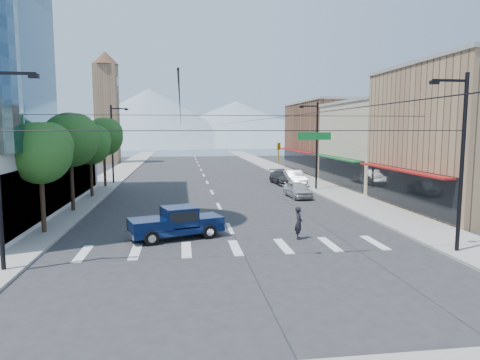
{
  "coord_description": "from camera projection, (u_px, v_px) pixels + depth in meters",
  "views": [
    {
      "loc": [
        -2.98,
        -20.42,
        6.26
      ],
      "look_at": [
        0.76,
        6.81,
        3.0
      ],
      "focal_mm": 32.0,
      "sensor_mm": 36.0,
      "label": 1
    }
  ],
  "objects": [
    {
      "name": "shop_far",
      "position": [
        339.0,
        138.0,
        62.69
      ],
      "size": [
        12.0,
        18.0,
        10.0
      ],
      "primitive_type": "cube",
      "color": "brown",
      "rests_on": "ground"
    },
    {
      "name": "tree_midfar",
      "position": [
        92.0,
        143.0,
        38.92
      ],
      "size": [
        3.65,
        3.64,
        6.71
      ],
      "color": "black",
      "rests_on": "ground"
    },
    {
      "name": "shop_mid",
      "position": [
        392.0,
        145.0,
        47.01
      ],
      "size": [
        12.0,
        14.0,
        9.0
      ],
      "primitive_type": "cube",
      "color": "tan",
      "rests_on": "ground"
    },
    {
      "name": "lamp_pole_ne",
      "position": [
        316.0,
        142.0,
        43.73
      ],
      "size": [
        2.0,
        0.25,
        9.0
      ],
      "color": "black",
      "rests_on": "ground"
    },
    {
      "name": "parked_car_mid",
      "position": [
        294.0,
        178.0,
        47.64
      ],
      "size": [
        1.92,
        5.23,
        1.71
      ],
      "primitive_type": "imported",
      "rotation": [
        0.0,
        0.0,
        0.02
      ],
      "color": "silver",
      "rests_on": "ground"
    },
    {
      "name": "tree_near",
      "position": [
        43.0,
        151.0,
        25.14
      ],
      "size": [
        3.65,
        3.64,
        6.71
      ],
      "color": "black",
      "rests_on": "ground"
    },
    {
      "name": "mountain_left",
      "position": [
        150.0,
        117.0,
        165.48
      ],
      "size": [
        80.0,
        80.0,
        22.0
      ],
      "primitive_type": "cone",
      "color": "gray",
      "rests_on": "ground"
    },
    {
      "name": "tree_midnear",
      "position": [
        72.0,
        138.0,
        31.96
      ],
      "size": [
        4.09,
        4.09,
        7.52
      ],
      "color": "black",
      "rests_on": "ground"
    },
    {
      "name": "mountain_right",
      "position": [
        236.0,
        123.0,
        180.28
      ],
      "size": [
        90.0,
        90.0,
        18.0
      ],
      "primitive_type": "cone",
      "color": "gray",
      "rests_on": "ground"
    },
    {
      "name": "sidewalk_left",
      "position": [
        116.0,
        174.0,
        58.95
      ],
      "size": [
        4.0,
        120.0,
        0.15
      ],
      "primitive_type": "cube",
      "color": "gray",
      "rests_on": "ground"
    },
    {
      "name": "clock_tower",
      "position": [
        107.0,
        105.0,
        78.75
      ],
      "size": [
        4.8,
        4.8,
        20.4
      ],
      "color": "#8C6B4C",
      "rests_on": "ground"
    },
    {
      "name": "parked_car_near",
      "position": [
        298.0,
        190.0,
        39.39
      ],
      "size": [
        2.02,
        4.47,
        1.49
      ],
      "primitive_type": "imported",
      "rotation": [
        0.0,
        0.0,
        0.06
      ],
      "color": "#B8B8BD",
      "rests_on": "ground"
    },
    {
      "name": "parked_car_far",
      "position": [
        283.0,
        177.0,
        49.1
      ],
      "size": [
        2.57,
        5.56,
        1.57
      ],
      "primitive_type": "imported",
      "rotation": [
        0.0,
        0.0,
        0.07
      ],
      "color": "#2C2C2F",
      "rests_on": "ground"
    },
    {
      "name": "shop_near",
      "position": [
        480.0,
        139.0,
        33.12
      ],
      "size": [
        12.0,
        14.0,
        11.0
      ],
      "primitive_type": "cube",
      "color": "#8C6B4C",
      "rests_on": "ground"
    },
    {
      "name": "signal_rig",
      "position": [
        251.0,
        165.0,
        19.72
      ],
      "size": [
        21.8,
        0.2,
        9.0
      ],
      "color": "black",
      "rests_on": "ground"
    },
    {
      "name": "ground",
      "position": [
        243.0,
        256.0,
        21.23
      ],
      "size": [
        160.0,
        160.0,
        0.0
      ],
      "primitive_type": "plane",
      "color": "#28282B",
      "rests_on": "ground"
    },
    {
      "name": "sidewalk_right",
      "position": [
        285.0,
        172.0,
        62.19
      ],
      "size": [
        4.0,
        120.0,
        0.15
      ],
      "primitive_type": "cube",
      "color": "gray",
      "rests_on": "ground"
    },
    {
      "name": "lamp_pole_nw",
      "position": [
        113.0,
        141.0,
        48.72
      ],
      "size": [
        2.0,
        0.25,
        9.0
      ],
      "color": "black",
      "rests_on": "ground"
    },
    {
      "name": "tree_far",
      "position": [
        105.0,
        136.0,
        45.73
      ],
      "size": [
        4.09,
        4.09,
        7.52
      ],
      "color": "black",
      "rests_on": "ground"
    },
    {
      "name": "pedestrian",
      "position": [
        299.0,
        223.0,
        24.45
      ],
      "size": [
        0.59,
        0.77,
        1.88
      ],
      "primitive_type": "imported",
      "rotation": [
        0.0,
        0.0,
        1.34
      ],
      "color": "black",
      "rests_on": "ground"
    },
    {
      "name": "pickup_truck",
      "position": [
        176.0,
        222.0,
        24.59
      ],
      "size": [
        5.71,
        3.47,
        1.83
      ],
      "rotation": [
        0.0,
        0.0,
        0.32
      ],
      "color": "#08153D",
      "rests_on": "ground"
    }
  ]
}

